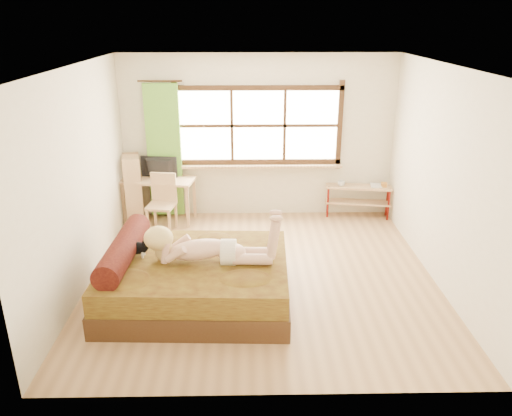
{
  "coord_description": "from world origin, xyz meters",
  "views": [
    {
      "loc": [
        -0.19,
        -5.88,
        3.24
      ],
      "look_at": [
        -0.08,
        0.2,
        0.89
      ],
      "focal_mm": 35.0,
      "sensor_mm": 36.0,
      "label": 1
    }
  ],
  "objects_px": {
    "chair": "(163,199)",
    "pipe_shelf": "(359,194)",
    "desk": "(159,184)",
    "bookshelf": "(133,188)",
    "woman": "(207,236)",
    "kitten": "(136,246)",
    "bed": "(192,278)"
  },
  "relations": [
    {
      "from": "chair",
      "to": "pipe_shelf",
      "type": "xyz_separation_m",
      "value": [
        3.25,
        0.49,
        -0.11
      ]
    },
    {
      "from": "chair",
      "to": "pipe_shelf",
      "type": "height_order",
      "value": "chair"
    },
    {
      "from": "desk",
      "to": "woman",
      "type": "bearing_deg",
      "value": -59.58
    },
    {
      "from": "woman",
      "to": "chair",
      "type": "height_order",
      "value": "woman"
    },
    {
      "from": "bed",
      "to": "woman",
      "type": "relative_size",
      "value": 1.47
    },
    {
      "from": "bed",
      "to": "desk",
      "type": "bearing_deg",
      "value": 109.52
    },
    {
      "from": "woman",
      "to": "chair",
      "type": "bearing_deg",
      "value": 113.83
    },
    {
      "from": "chair",
      "to": "bookshelf",
      "type": "xyz_separation_m",
      "value": [
        -0.54,
        0.38,
        0.05
      ]
    },
    {
      "from": "desk",
      "to": "pipe_shelf",
      "type": "relative_size",
      "value": 1.11
    },
    {
      "from": "bookshelf",
      "to": "kitten",
      "type": "bearing_deg",
      "value": -90.66
    },
    {
      "from": "bed",
      "to": "chair",
      "type": "distance_m",
      "value": 2.29
    },
    {
      "from": "chair",
      "to": "woman",
      "type": "bearing_deg",
      "value": -58.96
    },
    {
      "from": "bed",
      "to": "pipe_shelf",
      "type": "xyz_separation_m",
      "value": [
        2.57,
        2.66,
        0.11
      ]
    },
    {
      "from": "desk",
      "to": "bookshelf",
      "type": "distance_m",
      "value": 0.43
    },
    {
      "from": "bed",
      "to": "woman",
      "type": "distance_m",
      "value": 0.61
    },
    {
      "from": "kitten",
      "to": "pipe_shelf",
      "type": "height_order",
      "value": "kitten"
    },
    {
      "from": "pipe_shelf",
      "to": "bookshelf",
      "type": "relative_size",
      "value": 1.01
    },
    {
      "from": "woman",
      "to": "desk",
      "type": "distance_m",
      "value": 2.79
    },
    {
      "from": "desk",
      "to": "pipe_shelf",
      "type": "xyz_separation_m",
      "value": [
        3.36,
        0.12,
        -0.23
      ]
    },
    {
      "from": "pipe_shelf",
      "to": "desk",
      "type": "bearing_deg",
      "value": -169.41
    },
    {
      "from": "bookshelf",
      "to": "desk",
      "type": "bearing_deg",
      "value": -15.75
    },
    {
      "from": "kitten",
      "to": "desk",
      "type": "relative_size",
      "value": 0.26
    },
    {
      "from": "bed",
      "to": "pipe_shelf",
      "type": "relative_size",
      "value": 1.99
    },
    {
      "from": "bed",
      "to": "pipe_shelf",
      "type": "bearing_deg",
      "value": 48.18
    },
    {
      "from": "bed",
      "to": "desk",
      "type": "xyz_separation_m",
      "value": [
        -0.8,
        2.54,
        0.34
      ]
    },
    {
      "from": "desk",
      "to": "bookshelf",
      "type": "relative_size",
      "value": 1.12
    },
    {
      "from": "kitten",
      "to": "bookshelf",
      "type": "relative_size",
      "value": 0.29
    },
    {
      "from": "woman",
      "to": "chair",
      "type": "xyz_separation_m",
      "value": [
        -0.89,
        2.23,
        -0.36
      ]
    },
    {
      "from": "desk",
      "to": "chair",
      "type": "xyz_separation_m",
      "value": [
        0.11,
        -0.37,
        -0.13
      ]
    },
    {
      "from": "pipe_shelf",
      "to": "bookshelf",
      "type": "distance_m",
      "value": 3.79
    },
    {
      "from": "desk",
      "to": "pipe_shelf",
      "type": "distance_m",
      "value": 3.37
    },
    {
      "from": "bed",
      "to": "kitten",
      "type": "xyz_separation_m",
      "value": [
        -0.67,
        0.1,
        0.38
      ]
    }
  ]
}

